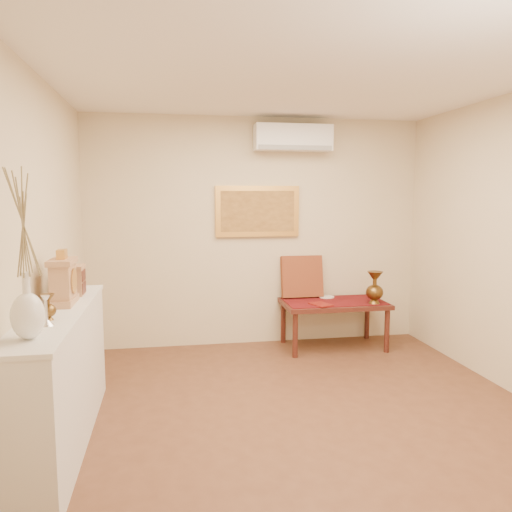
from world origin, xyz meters
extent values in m
plane|color=brown|center=(0.00, 0.00, 0.00)|extent=(4.50, 4.50, 0.00)
plane|color=white|center=(0.00, 0.00, 2.70)|extent=(4.50, 4.50, 0.00)
cube|color=beige|center=(0.00, 2.25, 1.35)|extent=(4.00, 0.02, 2.70)
cube|color=beige|center=(0.00, -2.25, 1.35)|extent=(4.00, 0.02, 2.70)
cube|color=beige|center=(-2.00, 0.00, 1.35)|extent=(0.02, 4.50, 2.70)
cube|color=#5E0F12|center=(0.85, 1.88, 0.55)|extent=(1.14, 0.59, 0.01)
cylinder|color=white|center=(0.83, 2.09, 0.56)|extent=(0.19, 0.19, 0.01)
cube|color=maroon|center=(0.64, 1.70, 0.56)|extent=(0.26, 0.30, 0.01)
cube|color=#601313|center=(0.54, 2.17, 0.81)|extent=(0.50, 0.20, 0.51)
cube|color=silver|center=(-1.82, 0.00, 0.47)|extent=(0.35, 2.00, 0.95)
cube|color=silver|center=(-1.82, 0.00, 0.96)|extent=(0.37, 2.02, 0.03)
cube|color=tan|center=(-1.82, 0.22, 1.00)|extent=(0.16, 0.36, 0.05)
cube|color=tan|center=(-1.82, 0.22, 1.16)|extent=(0.14, 0.30, 0.25)
cylinder|color=beige|center=(-1.75, 0.22, 1.16)|extent=(0.01, 0.17, 0.17)
cylinder|color=gold|center=(-1.74, 0.22, 1.16)|extent=(0.01, 0.19, 0.19)
cube|color=tan|center=(-1.82, 0.22, 1.30)|extent=(0.17, 0.34, 0.04)
cube|color=gold|center=(-1.82, 0.22, 1.35)|extent=(0.06, 0.11, 0.07)
cube|color=tan|center=(-1.81, 0.56, 1.09)|extent=(0.15, 0.20, 0.22)
cube|color=#4B1E16|center=(-1.73, 0.56, 1.04)|extent=(0.01, 0.17, 0.09)
cube|color=#4B1E16|center=(-1.73, 0.56, 1.14)|extent=(0.01, 0.17, 0.09)
cube|color=tan|center=(-1.81, 0.56, 1.21)|extent=(0.16, 0.21, 0.02)
cube|color=#4B1E16|center=(0.85, 1.88, 0.53)|extent=(1.20, 0.70, 0.05)
cylinder|color=#4B1E16|center=(0.31, 1.59, 0.25)|extent=(0.06, 0.06, 0.50)
cylinder|color=#4B1E16|center=(1.39, 1.59, 0.25)|extent=(0.06, 0.06, 0.50)
cylinder|color=#4B1E16|center=(0.31, 2.17, 0.25)|extent=(0.06, 0.06, 0.50)
cylinder|color=#4B1E16|center=(1.39, 2.17, 0.25)|extent=(0.06, 0.06, 0.50)
cube|color=gold|center=(0.00, 2.23, 1.60)|extent=(1.00, 0.05, 0.60)
cube|color=#AF7F3C|center=(0.00, 2.20, 1.60)|extent=(0.88, 0.01, 0.48)
cube|color=white|center=(0.40, 2.12, 2.45)|extent=(0.90, 0.24, 0.30)
cube|color=gray|center=(0.40, 2.00, 2.33)|extent=(0.86, 0.02, 0.05)
camera|label=1|loc=(-1.05, -3.61, 1.78)|focal=35.00mm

